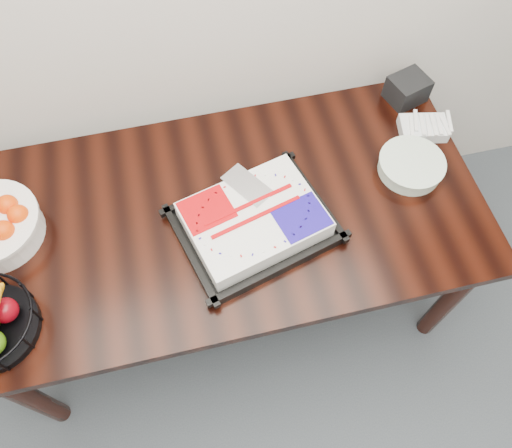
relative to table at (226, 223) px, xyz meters
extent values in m
cube|color=black|center=(0.00, 0.00, 0.07)|extent=(1.80, 0.90, 0.04)
cylinder|color=black|center=(-0.82, -0.37, -0.31)|extent=(0.07, 0.07, 0.71)
cylinder|color=black|center=(-0.82, 0.37, -0.31)|extent=(0.07, 0.07, 0.71)
cylinder|color=black|center=(0.82, -0.37, -0.31)|extent=(0.07, 0.07, 0.71)
cylinder|color=black|center=(0.82, 0.37, -0.31)|extent=(0.07, 0.07, 0.71)
cube|color=black|center=(0.08, -0.09, 0.10)|extent=(0.57, 0.50, 0.02)
cube|color=white|center=(0.08, -0.09, 0.15)|extent=(0.50, 0.42, 0.07)
cube|color=#B50308|center=(-0.05, 0.00, 0.18)|extent=(0.19, 0.18, 0.00)
cube|color=#190C87|center=(0.21, -0.17, 0.18)|extent=(0.19, 0.18, 0.00)
cube|color=silver|center=(0.11, 0.02, 0.18)|extent=(0.16, 0.19, 0.00)
cylinder|color=white|center=(0.69, 0.01, 0.11)|extent=(0.23, 0.23, 0.05)
cylinder|color=white|center=(0.69, 0.01, 0.14)|extent=(0.24, 0.24, 0.01)
cube|color=silver|center=(0.80, 0.17, 0.11)|extent=(0.19, 0.15, 0.04)
cube|color=black|center=(0.80, 0.35, 0.14)|extent=(0.17, 0.16, 0.10)
camera|label=1|loc=(-0.10, -0.89, 1.57)|focal=35.00mm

